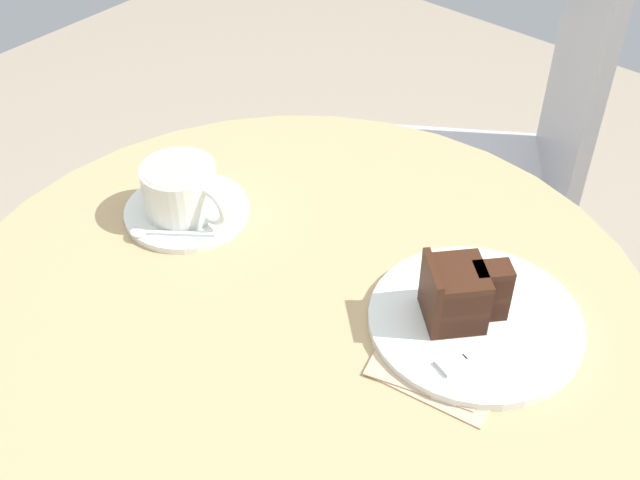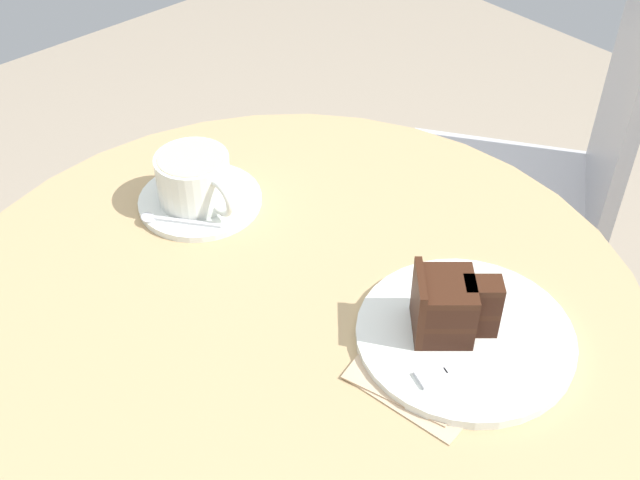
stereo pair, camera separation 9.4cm
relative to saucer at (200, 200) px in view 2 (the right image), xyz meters
The scene contains 9 objects.
cafe_table 0.26m from the saucer, 10.64° to the right, with size 0.84×0.84×0.75m.
saucer is the anchor object (origin of this frame).
coffee_cup 0.04m from the saucer, 85.82° to the right, with size 0.13×0.10×0.07m.
teaspoon 0.06m from the saucer, 76.05° to the right, with size 0.09×0.07×0.00m.
cake_plate 0.40m from the saucer, 10.56° to the left, with size 0.24×0.24×0.01m.
cake_slice 0.38m from the saucer, ahead, with size 0.10×0.10×0.08m.
fork 0.42m from the saucer, ahead, with size 0.06×0.13×0.00m.
napkin 0.39m from the saucer, ahead, with size 0.16×0.15×0.00m.
cafe_chair 0.71m from the saucer, 79.18° to the left, with size 0.53×0.53×0.95m.
Camera 2 is at (0.50, -0.40, 1.41)m, focal length 45.00 mm.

